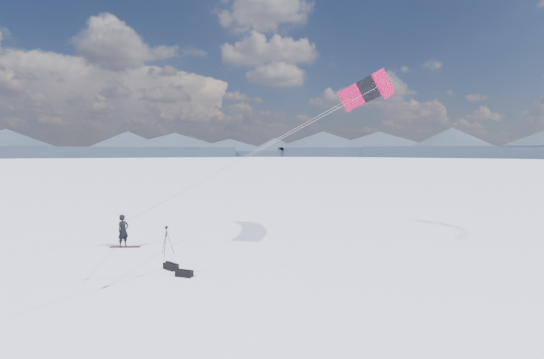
% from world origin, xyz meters
% --- Properties ---
extents(ground, '(1800.00, 1800.00, 0.00)m').
position_xyz_m(ground, '(0.00, 0.00, 0.00)').
color(ground, white).
extents(horizon_hills, '(704.84, 706.81, 10.00)m').
position_xyz_m(horizon_hills, '(0.00, 0.00, 4.34)').
color(horizon_hills, black).
rests_on(horizon_hills, ground).
extents(snow_tracks, '(14.76, 10.25, 0.01)m').
position_xyz_m(snow_tracks, '(-0.65, -0.35, 0.00)').
color(snow_tracks, silver).
rests_on(snow_tracks, ground).
extents(snowkiter, '(0.67, 0.80, 1.86)m').
position_xyz_m(snowkiter, '(-2.48, 3.04, 0.00)').
color(snowkiter, black).
rests_on(snowkiter, ground).
extents(snowboard, '(1.70, 0.62, 0.04)m').
position_xyz_m(snowboard, '(-2.38, 3.02, 0.02)').
color(snowboard, maroon).
rests_on(snowboard, ground).
extents(tripod, '(0.69, 0.62, 1.53)m').
position_xyz_m(tripod, '(0.64, 1.91, 0.98)').
color(tripod, black).
rests_on(tripod, ground).
extents(gear_bag_a, '(0.77, 0.43, 0.33)m').
position_xyz_m(gear_bag_a, '(2.92, -1.32, 0.14)').
color(gear_bag_a, black).
rests_on(gear_bag_a, ground).
extents(gear_bag_b, '(0.83, 0.70, 0.34)m').
position_xyz_m(gear_bag_b, '(1.92, -0.45, 0.15)').
color(gear_bag_b, black).
rests_on(gear_bag_b, ground).
extents(power_kite, '(15.26, 7.03, 8.79)m').
position_xyz_m(power_kite, '(11.38, 6.87, 9.14)').
color(power_kite, '#C40941').
rests_on(power_kite, ground).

